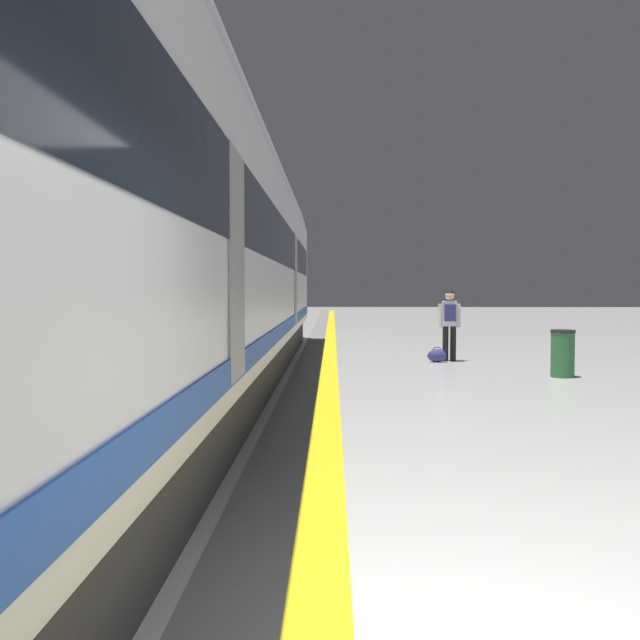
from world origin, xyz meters
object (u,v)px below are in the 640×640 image
Objects in this scene: passenger_near at (450,319)px; duffel_bag_near at (437,356)px; high_speed_train at (181,236)px; waste_bin at (563,353)px.

duffel_bag_near is at bearing -147.08° from passenger_near.
waste_bin is at bearing 22.24° from high_speed_train.
duffel_bag_near is (4.71, 5.37, -2.35)m from high_speed_train.
passenger_near reaches higher than waste_bin.
duffel_bag_near is 3.32m from waste_bin.
passenger_near is 3.78× the size of duffel_bag_near.
passenger_near is at bearing 32.92° from duffel_bag_near.
duffel_bag_near is at bearing 127.30° from waste_bin.
high_speed_train is 7.66m from passenger_near.
high_speed_train is 7.54m from waste_bin.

